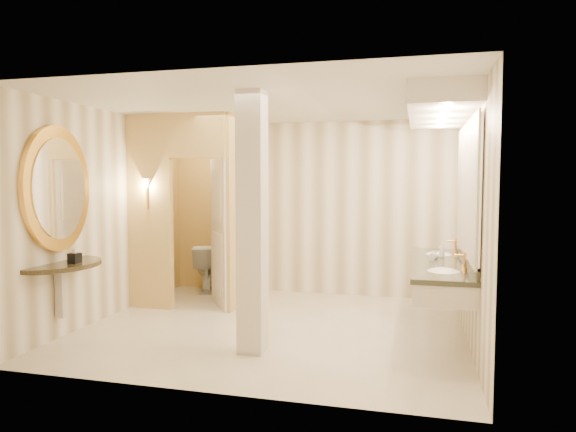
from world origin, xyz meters
name	(u,v)px	position (x,y,z in m)	size (l,w,h in m)	color
floor	(274,327)	(0.00, 0.00, 0.00)	(4.50, 4.50, 0.00)	silver
ceiling	(273,104)	(0.00, 0.00, 2.70)	(4.50, 4.50, 0.00)	silver
wall_back	(308,208)	(0.00, 2.00, 1.35)	(4.50, 0.02, 2.70)	white
wall_front	(207,234)	(0.00, -2.00, 1.35)	(4.50, 0.02, 2.70)	white
wall_left	(109,214)	(-2.25, 0.00, 1.35)	(0.02, 4.00, 2.70)	white
wall_right	(470,221)	(2.25, 0.00, 1.35)	(0.02, 4.00, 2.70)	white
toilet_closet	(216,209)	(-1.13, 0.96, 1.39)	(1.50, 1.55, 2.70)	#DEC174
wall_sconce	(147,185)	(-1.93, 0.43, 1.73)	(0.14, 0.14, 0.42)	#C78A3F
vanity	(445,195)	(1.98, 0.07, 1.63)	(0.75, 2.48, 2.09)	beige
console_shelf	(57,220)	(-2.21, -1.03, 1.35)	(1.08, 1.08, 1.99)	black
pillar	(252,223)	(0.03, -0.91, 1.35)	(0.27, 0.27, 2.70)	beige
tissue_box	(75,258)	(-2.00, -1.04, 0.93)	(0.11, 0.11, 0.11)	black
toilet	(207,267)	(-1.62, 1.75, 0.38)	(0.43, 0.75, 0.76)	white
soap_bottle_a	(432,255)	(1.86, 0.14, 0.93)	(0.05, 0.05, 0.12)	beige
soap_bottle_b	(435,255)	(1.89, 0.25, 0.93)	(0.08, 0.08, 0.10)	silver
soap_bottle_c	(442,250)	(1.97, 0.40, 0.97)	(0.07, 0.07, 0.18)	#C6B28C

